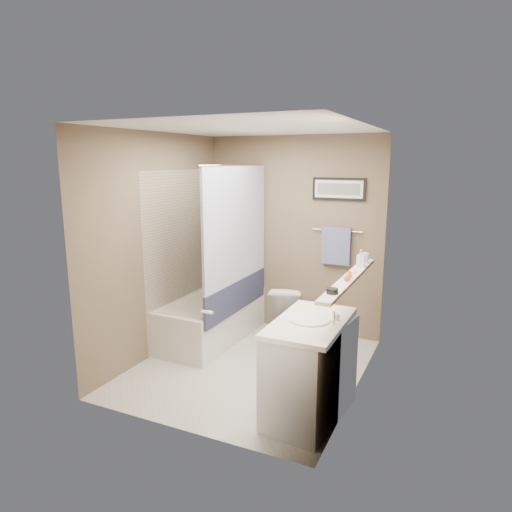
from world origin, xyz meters
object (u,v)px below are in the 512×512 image
at_px(toilet, 288,311).
at_px(soap_bottle, 361,258).
at_px(candle_bowl_near, 332,291).
at_px(bathtub, 211,319).
at_px(glass_jar, 364,258).
at_px(vanity, 310,371).
at_px(hair_brush_front, 348,276).

height_order(toilet, soap_bottle, soap_bottle).
bearing_deg(candle_bowl_near, bathtub, 145.96).
relative_size(toilet, glass_jar, 6.61).
xyz_separation_m(bathtub, vanity, (1.60, -1.11, 0.15)).
height_order(bathtub, glass_jar, glass_jar).
xyz_separation_m(hair_brush_front, glass_jar, (0.00, 0.66, 0.03)).
height_order(toilet, glass_jar, glass_jar).
xyz_separation_m(toilet, glass_jar, (0.97, -0.46, 0.83)).
distance_m(toilet, soap_bottle, 1.45).
relative_size(bathtub, candle_bowl_near, 16.67).
bearing_deg(hair_brush_front, bathtub, 158.22).
distance_m(candle_bowl_near, soap_bottle, 0.99).
xyz_separation_m(candle_bowl_near, glass_jar, (0.00, 1.16, 0.03)).
bearing_deg(hair_brush_front, toilet, 130.73).
bearing_deg(vanity, bathtub, 151.23).
height_order(bathtub, toilet, toilet).
height_order(toilet, vanity, vanity).
height_order(bathtub, vanity, vanity).
bearing_deg(soap_bottle, hair_brush_front, -90.00).
distance_m(vanity, soap_bottle, 1.21).
bearing_deg(hair_brush_front, glass_jar, 90.00).
distance_m(glass_jar, soap_bottle, 0.17).
relative_size(candle_bowl_near, soap_bottle, 0.55).
bearing_deg(bathtub, hair_brush_front, -20.59).
relative_size(bathtub, glass_jar, 15.00).
height_order(vanity, hair_brush_front, hair_brush_front).
bearing_deg(bathtub, vanity, -33.65).
distance_m(bathtub, vanity, 1.96).
xyz_separation_m(bathtub, glass_jar, (1.79, -0.05, 0.92)).
height_order(bathtub, hair_brush_front, hair_brush_front).
bearing_deg(candle_bowl_near, vanity, 153.48).
height_order(bathtub, candle_bowl_near, candle_bowl_near).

